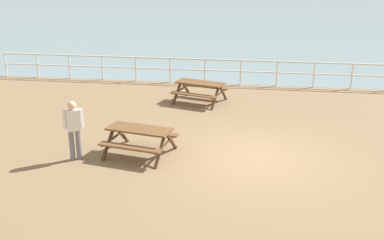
% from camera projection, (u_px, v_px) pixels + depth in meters
% --- Properties ---
extents(ground_plane, '(30.00, 24.00, 0.20)m').
position_uv_depth(ground_plane, '(255.00, 161.00, 13.04)').
color(ground_plane, '#846B4C').
extents(seaward_railing, '(23.07, 0.07, 1.08)m').
position_uv_depth(seaward_railing, '(259.00, 68.00, 20.00)').
color(seaward_railing, white).
rests_on(seaward_railing, ground).
extents(picnic_table_near_left, '(2.06, 1.84, 0.80)m').
position_uv_depth(picnic_table_near_left, '(140.00, 135.00, 13.07)').
color(picnic_table_near_left, brown).
rests_on(picnic_table_near_left, ground).
extents(picnic_table_mid_centre, '(2.15, 1.95, 0.80)m').
position_uv_depth(picnic_table_mid_centre, '(200.00, 87.00, 17.75)').
color(picnic_table_mid_centre, brown).
rests_on(picnic_table_mid_centre, ground).
extents(visitor, '(0.48, 0.35, 1.66)m').
position_uv_depth(visitor, '(74.00, 127.00, 12.63)').
color(visitor, slate).
rests_on(visitor, ground).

